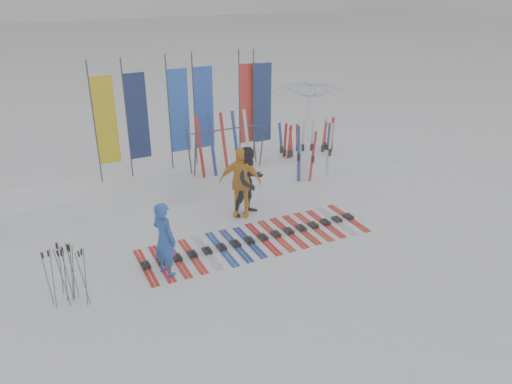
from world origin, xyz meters
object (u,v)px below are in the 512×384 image
ski_row (257,239)px  ski_rack (226,143)px  person_black (249,181)px  person_yellow (240,182)px  tent_canopy (310,116)px  person_blue (164,239)px

ski_row → ski_rack: (0.56, 3.10, 1.35)m
person_black → ski_row: (-0.46, -1.37, -0.87)m
person_yellow → person_black: bearing=23.7°
person_black → ski_rack: ski_rack is taller
ski_row → tent_canopy: bearing=48.0°
person_blue → ski_row: 2.44m
ski_row → ski_rack: ski_rack is taller
ski_row → person_yellow: bearing=80.8°
ski_rack → person_blue: bearing=-129.1°
person_blue → ski_row: size_ratio=0.30×
ski_rack → ski_row: bearing=-100.3°
person_yellow → ski_rack: bearing=109.7°
person_black → person_blue: bearing=-162.5°
person_black → tent_canopy: size_ratio=0.66×
person_blue → person_black: person_black is taller
person_yellow → ski_row: 1.67m
person_blue → person_black: size_ratio=0.90×
person_black → ski_rack: bearing=71.1°
person_black → tent_canopy: bearing=26.3°
tent_canopy → ski_row: (-4.41, -4.90, -1.19)m
person_yellow → tent_canopy: (4.19, 3.49, 0.32)m
ski_row → person_black: bearing=71.6°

